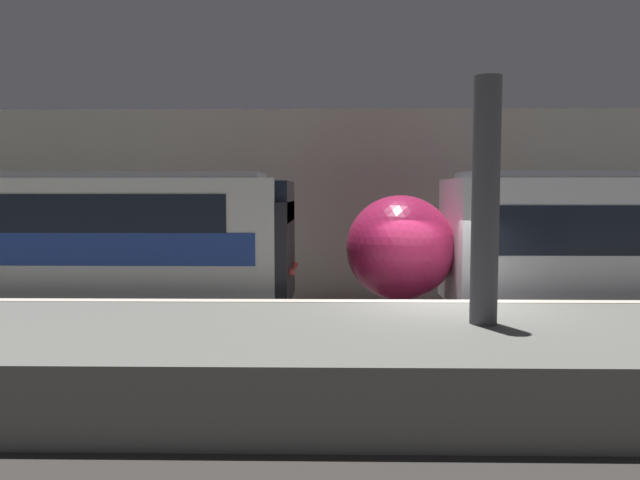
{
  "coord_description": "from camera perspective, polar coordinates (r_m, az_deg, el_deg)",
  "views": [
    {
      "loc": [
        -2.08,
        -11.62,
        3.09
      ],
      "look_at": [
        -2.3,
        0.92,
        2.1
      ],
      "focal_mm": 35.0,
      "sensor_mm": 36.0,
      "label": 1
    }
  ],
  "objects": [
    {
      "name": "ground_plane",
      "position": [
        12.2,
        10.96,
        -10.25
      ],
      "size": [
        120.0,
        120.0,
        0.0
      ],
      "primitive_type": "plane",
      "color": "#33302D"
    },
    {
      "name": "platform",
      "position": [
        9.92,
        13.29,
        -10.62
      ],
      "size": [
        40.0,
        4.53,
        1.05
      ],
      "color": "slate",
      "rests_on": "ground"
    },
    {
      "name": "station_rear_barrier",
      "position": [
        17.89,
        7.69,
        3.2
      ],
      "size": [
        50.0,
        0.15,
        5.39
      ],
      "color": "#B2AD9E",
      "rests_on": "ground"
    },
    {
      "name": "support_pillar_near",
      "position": [
        9.84,
        14.9,
        3.42
      ],
      "size": [
        0.42,
        0.42,
        3.77
      ],
      "color": "#47474C",
      "rests_on": "platform"
    }
  ]
}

